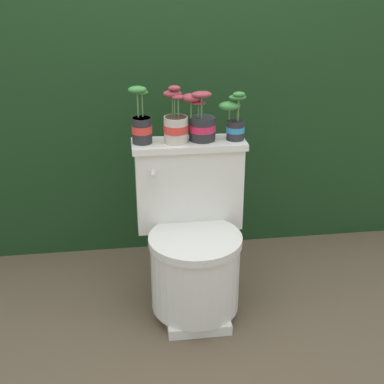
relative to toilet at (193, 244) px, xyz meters
name	(u,v)px	position (x,y,z in m)	size (l,w,h in m)	color
ground_plane	(186,318)	(-0.05, -0.10, -0.34)	(12.00, 12.00, 0.00)	brown
hedge_backdrop	(161,101)	(-0.05, 1.11, 0.39)	(3.05, 1.03, 1.45)	#193819
toilet	(193,244)	(0.00, 0.00, 0.00)	(0.52, 0.52, 0.79)	silver
potted_plant_left	(141,124)	(-0.21, 0.15, 0.54)	(0.10, 0.09, 0.26)	#262628
potted_plant_midleft	(176,124)	(-0.06, 0.14, 0.53)	(0.11, 0.11, 0.25)	beige
potted_plant_middle	(201,122)	(0.06, 0.16, 0.53)	(0.16, 0.12, 0.23)	#262628
potted_plant_midright	(235,120)	(0.21, 0.15, 0.54)	(0.12, 0.09, 0.22)	#262628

